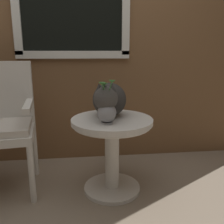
% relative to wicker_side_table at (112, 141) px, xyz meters
% --- Properties ---
extents(ground_plane, '(6.00, 6.00, 0.00)m').
position_rel_wicker_side_table_xyz_m(ground_plane, '(-0.29, -0.05, -0.41)').
color(ground_plane, gray).
extents(back_wall, '(4.00, 0.07, 2.60)m').
position_rel_wicker_side_table_xyz_m(back_wall, '(-0.29, 0.67, 0.90)').
color(back_wall, brown).
rests_on(back_wall, ground_plane).
extents(wicker_side_table, '(0.61, 0.61, 0.59)m').
position_rel_wicker_side_table_xyz_m(wicker_side_table, '(0.00, 0.00, 0.00)').
color(wicker_side_table, silver).
rests_on(wicker_side_table, ground_plane).
extents(wicker_chair, '(0.56, 0.54, 1.00)m').
position_rel_wicker_side_table_xyz_m(wicker_chair, '(-0.85, 0.16, 0.15)').
color(wicker_chair, silver).
rests_on(wicker_chair, ground_plane).
extents(cat, '(0.31, 0.59, 0.28)m').
position_rel_wicker_side_table_xyz_m(cat, '(-0.02, 0.05, 0.31)').
color(cat, '#33302D').
rests_on(cat, wicker_side_table).
extents(pewter_vase_with_ivy, '(0.13, 0.13, 0.30)m').
position_rel_wicker_side_table_xyz_m(pewter_vase_with_ivy, '(-0.05, -0.13, 0.27)').
color(pewter_vase_with_ivy, '#99999E').
rests_on(pewter_vase_with_ivy, wicker_side_table).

